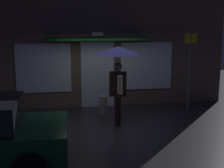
# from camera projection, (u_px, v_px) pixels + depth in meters

# --- Properties ---
(ground_plane) EXTENTS (18.00, 18.00, 0.00)m
(ground_plane) POSITION_uv_depth(u_px,v_px,m) (107.00, 127.00, 9.17)
(ground_plane) COLOR #26262B
(building_facade) EXTENTS (8.79, 1.00, 4.25)m
(building_facade) POSITION_uv_depth(u_px,v_px,m) (97.00, 44.00, 11.02)
(building_facade) COLOR brown
(building_facade) RESTS_ON ground
(person_with_umbrella) EXTENTS (1.30, 1.30, 2.20)m
(person_with_umbrella) POSITION_uv_depth(u_px,v_px,m) (118.00, 61.00, 9.03)
(person_with_umbrella) COLOR black
(person_with_umbrella) RESTS_ON ground
(street_sign_post) EXTENTS (0.40, 0.07, 2.57)m
(street_sign_post) POSITION_uv_depth(u_px,v_px,m) (190.00, 66.00, 10.61)
(street_sign_post) COLOR #595B60
(street_sign_post) RESTS_ON ground
(sidewalk_bollard) EXTENTS (0.25, 0.25, 0.57)m
(sidewalk_bollard) POSITION_uv_depth(u_px,v_px,m) (103.00, 105.00, 10.36)
(sidewalk_bollard) COLOR #9E998E
(sidewalk_bollard) RESTS_ON ground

